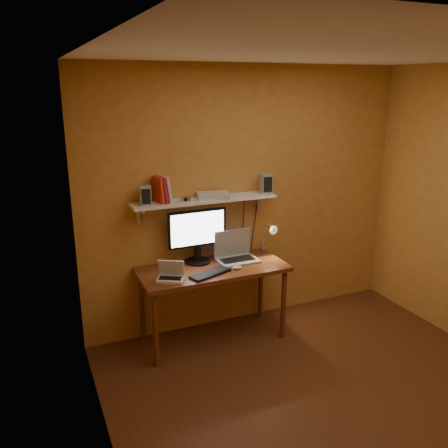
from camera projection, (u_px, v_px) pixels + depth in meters
name	position (u px, v px, depth m)	size (l,w,h in m)	color
room	(347.00, 246.00, 3.37)	(3.44, 3.24, 2.64)	#562616
desk	(213.00, 276.00, 4.48)	(1.40, 0.60, 0.75)	brown
wall_shelf	(205.00, 200.00, 4.45)	(1.40, 0.25, 0.21)	white
monitor	(197.00, 233.00, 4.51)	(0.58, 0.25, 0.52)	black
laptop	(235.00, 252.00, 4.64)	(0.39, 0.28, 0.29)	gray
netbook	(171.00, 274.00, 4.17)	(0.28, 0.26, 0.17)	silver
keyboard	(210.00, 273.00, 4.29)	(0.40, 0.13, 0.02)	black
mouse	(237.00, 268.00, 4.41)	(0.09, 0.06, 0.03)	silver
desk_lamp	(269.00, 234.00, 4.76)	(0.09, 0.23, 0.38)	silver
speaker_left	(145.00, 195.00, 4.19)	(0.10, 0.10, 0.17)	gray
speaker_right	(266.00, 183.00, 4.65)	(0.11, 0.11, 0.19)	gray
books	(162.00, 190.00, 4.27)	(0.15, 0.17, 0.24)	red
shelf_camera	(186.00, 199.00, 4.31)	(0.10, 0.06, 0.06)	silver
router	(213.00, 195.00, 4.46)	(0.30, 0.20, 0.05)	silver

